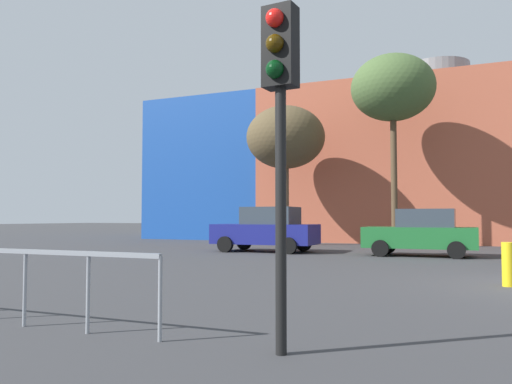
{
  "coord_description": "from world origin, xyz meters",
  "views": [
    {
      "loc": [
        -1.67,
        -12.25,
        1.46
      ],
      "look_at": [
        -9.51,
        6.15,
        2.46
      ],
      "focal_mm": 35.82,
      "sensor_mm": 36.0,
      "label": 1
    }
  ],
  "objects_px": {
    "bare_tree_0": "(286,138)",
    "bollard_yellow_0": "(508,264)",
    "traffic_light_near_left": "(280,96)",
    "parked_car_0": "(267,230)",
    "parked_car_1": "(421,233)",
    "bare_tree_2": "(393,89)"
  },
  "relations": [
    {
      "from": "bare_tree_0",
      "to": "bare_tree_2",
      "type": "distance_m",
      "value": 5.99
    },
    {
      "from": "bare_tree_0",
      "to": "bare_tree_2",
      "type": "relative_size",
      "value": 0.79
    },
    {
      "from": "parked_car_0",
      "to": "parked_car_1",
      "type": "distance_m",
      "value": 6.32
    },
    {
      "from": "parked_car_1",
      "to": "bare_tree_0",
      "type": "distance_m",
      "value": 10.13
    },
    {
      "from": "traffic_light_near_left",
      "to": "bare_tree_0",
      "type": "bearing_deg",
      "value": -155.24
    },
    {
      "from": "bare_tree_0",
      "to": "bare_tree_2",
      "type": "xyz_separation_m",
      "value": [
        5.63,
        -0.27,
        2.02
      ]
    },
    {
      "from": "parked_car_0",
      "to": "bare_tree_2",
      "type": "xyz_separation_m",
      "value": [
        4.67,
        4.87,
        6.76
      ]
    },
    {
      "from": "parked_car_1",
      "to": "bare_tree_0",
      "type": "relative_size",
      "value": 0.56
    },
    {
      "from": "bollard_yellow_0",
      "to": "bare_tree_2",
      "type": "bearing_deg",
      "value": 107.57
    },
    {
      "from": "parked_car_0",
      "to": "bare_tree_0",
      "type": "bearing_deg",
      "value": -79.37
    },
    {
      "from": "parked_car_0",
      "to": "parked_car_1",
      "type": "bearing_deg",
      "value": -180.0
    },
    {
      "from": "parked_car_1",
      "to": "bare_tree_2",
      "type": "bearing_deg",
      "value": -71.31
    },
    {
      "from": "parked_car_0",
      "to": "traffic_light_near_left",
      "type": "height_order",
      "value": "traffic_light_near_left"
    },
    {
      "from": "parked_car_0",
      "to": "bare_tree_0",
      "type": "xyz_separation_m",
      "value": [
        -0.97,
        5.14,
        4.75
      ]
    },
    {
      "from": "bare_tree_0",
      "to": "bollard_yellow_0",
      "type": "xyz_separation_m",
      "value": [
        9.76,
        -13.31,
        -5.23
      ]
    },
    {
      "from": "parked_car_1",
      "to": "traffic_light_near_left",
      "type": "relative_size",
      "value": 1.09
    },
    {
      "from": "bare_tree_2",
      "to": "bollard_yellow_0",
      "type": "xyz_separation_m",
      "value": [
        4.13,
        -13.04,
        -7.25
      ]
    },
    {
      "from": "traffic_light_near_left",
      "to": "bare_tree_0",
      "type": "distance_m",
      "value": 21.7
    },
    {
      "from": "parked_car_1",
      "to": "bare_tree_2",
      "type": "height_order",
      "value": "bare_tree_2"
    },
    {
      "from": "parked_car_0",
      "to": "bollard_yellow_0",
      "type": "distance_m",
      "value": 12.01
    },
    {
      "from": "traffic_light_near_left",
      "to": "bare_tree_2",
      "type": "height_order",
      "value": "bare_tree_2"
    },
    {
      "from": "bare_tree_0",
      "to": "bollard_yellow_0",
      "type": "distance_m",
      "value": 17.31
    }
  ]
}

